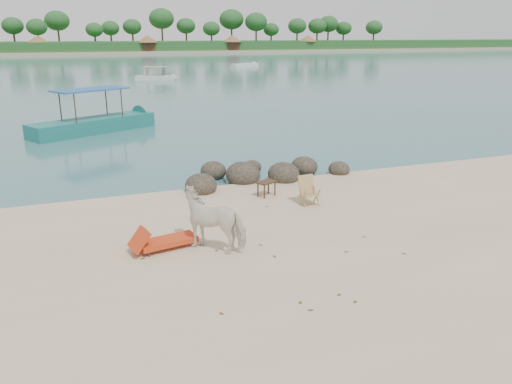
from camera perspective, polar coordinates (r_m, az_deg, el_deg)
water at (r=99.98m, az=-18.67°, el=13.86°), size 400.00×400.00×0.00m
far_shore at (r=179.89m, az=-19.84°, el=15.02°), size 420.00×90.00×1.40m
far_scenery at (r=146.54m, az=-19.62°, el=15.92°), size 420.00×18.00×9.50m
boulders at (r=17.87m, az=0.18°, el=2.01°), size 6.32×2.85×0.90m
cow at (r=12.03m, az=-4.67°, el=-3.19°), size 1.82×1.72×1.46m
side_table at (r=15.93m, az=1.20°, el=0.27°), size 0.71×0.60×0.48m
lounge_chair at (r=12.28m, az=-10.06°, el=-5.31°), size 1.83×0.92×0.52m
deck_chair at (r=15.12m, az=6.19°, el=-0.02°), size 0.60×0.65×0.87m
boat_near at (r=28.09m, az=-18.37°, el=10.34°), size 7.56×5.18×3.72m
boat_mid at (r=59.42m, az=-11.47°, el=13.64°), size 5.11×2.69×2.46m
boat_far at (r=82.07m, az=-1.30°, el=14.35°), size 5.60×3.51×0.65m
dead_leaves at (r=11.44m, az=4.11°, el=-8.27°), size 5.97×5.94×0.00m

